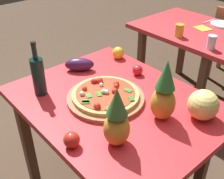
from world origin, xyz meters
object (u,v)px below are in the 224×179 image
(drinking_glass_juice, at_px, (179,30))
(background_table, at_px, (194,39))
(pizza_board, at_px, (106,98))
(napkin_folded, at_px, (203,28))
(melon, at_px, (203,105))
(tomato_at_corner, at_px, (160,93))
(pineapple_left, at_px, (164,94))
(pizza, at_px, (105,94))
(dinner_plate, at_px, (222,24))
(drinking_glass_water, at_px, (211,42))
(wine_bottle, at_px, (38,75))
(tomato_by_bottle, at_px, (72,140))
(eggplant, at_px, (79,64))
(pineapple_right, at_px, (117,120))
(tomato_near_board, at_px, (138,70))
(display_table, at_px, (115,113))
(bell_pepper, at_px, (118,53))
(fork_utensil, at_px, (209,21))

(drinking_glass_juice, bearing_deg, background_table, 92.14)
(pizza_board, xyz_separation_m, napkin_folded, (-0.29, 1.44, -0.01))
(melon, distance_m, tomato_at_corner, 0.28)
(pineapple_left, relative_size, tomato_at_corner, 5.20)
(pizza, height_order, dinner_plate, pizza)
(drinking_glass_water, bearing_deg, pizza_board, -90.51)
(wine_bottle, xyz_separation_m, pineapple_left, (0.63, 0.37, 0.03))
(tomato_at_corner, relative_size, dinner_plate, 0.30)
(pizza, xyz_separation_m, tomato_by_bottle, (0.19, -0.36, -0.00))
(pizza_board, height_order, drinking_glass_water, drinking_glass_water)
(pizza, relative_size, eggplant, 1.96)
(pizza_board, distance_m, dinner_plate, 1.67)
(eggplant, xyz_separation_m, napkin_folded, (0.10, 1.34, -0.04))
(pineapple_right, relative_size, tomato_near_board, 4.40)
(pizza_board, distance_m, pineapple_right, 0.38)
(display_table, height_order, pineapple_right, pineapple_right)
(pizza_board, bearing_deg, background_table, 103.35)
(eggplant, height_order, dinner_plate, eggplant)
(pineapple_right, distance_m, bell_pepper, 0.91)
(tomato_near_board, xyz_separation_m, napkin_folded, (-0.21, 1.08, -0.03))
(bell_pepper, relative_size, napkin_folded, 0.67)
(bell_pepper, xyz_separation_m, tomato_by_bottle, (0.54, -0.78, -0.00))
(background_table, xyz_separation_m, pizza_board, (0.33, -1.39, 0.12))
(drinking_glass_juice, bearing_deg, display_table, -71.14)
(tomato_by_bottle, height_order, dinner_plate, tomato_by_bottle)
(dinner_plate, distance_m, fork_utensil, 0.14)
(drinking_glass_juice, bearing_deg, tomato_near_board, -72.70)
(display_table, xyz_separation_m, melon, (0.42, 0.24, 0.17))
(pineapple_right, xyz_separation_m, drinking_glass_water, (-0.30, 1.28, -0.08))
(pizza_board, height_order, dinner_plate, pizza_board)
(pizza_board, distance_m, fork_utensil, 1.70)
(bell_pepper, distance_m, tomato_at_corner, 0.57)
(display_table, bearing_deg, eggplant, 172.55)
(tomato_near_board, bearing_deg, pineapple_left, -29.67)
(eggplant, bearing_deg, drinking_glass_juice, 85.95)
(wine_bottle, distance_m, dinner_plate, 1.91)
(drinking_glass_juice, bearing_deg, napkin_folded, 84.68)
(pineapple_left, relative_size, tomato_by_bottle, 4.33)
(bell_pepper, bearing_deg, pizza, -50.12)
(pizza_board, distance_m, eggplant, 0.40)
(wine_bottle, bearing_deg, eggplant, 103.31)
(pineapple_right, bearing_deg, melon, 71.92)
(tomato_by_bottle, xyz_separation_m, fork_utensil, (-0.55, 2.02, -0.04))
(fork_utensil, bearing_deg, pineapple_left, -61.77)
(background_table, bearing_deg, tomato_near_board, -76.69)
(display_table, height_order, drinking_glass_water, drinking_glass_water)
(fork_utensil, bearing_deg, drinking_glass_water, -52.68)
(tomato_by_bottle, bearing_deg, pineapple_left, 74.41)
(dinner_plate, bearing_deg, pizza_board, -82.42)
(wine_bottle, relative_size, tomato_at_corner, 5.12)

